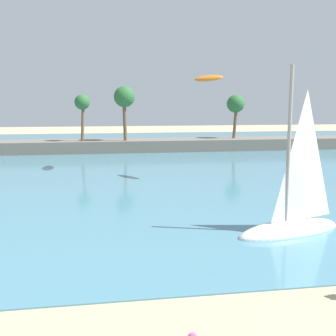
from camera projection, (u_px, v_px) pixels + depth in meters
name	position (u px, v px, depth m)	size (l,w,h in m)	color
sea	(102.00, 155.00, 58.30)	(220.00, 88.64, 0.06)	teal
palm_headland	(100.00, 139.00, 62.10)	(115.13, 6.00, 12.55)	slate
sailboat_near_shore	(292.00, 216.00, 23.28)	(7.13, 3.87, 9.91)	white
kite_aloft_high_over_bay	(208.00, 78.00, 38.22)	(3.35, 1.14, 0.47)	orange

